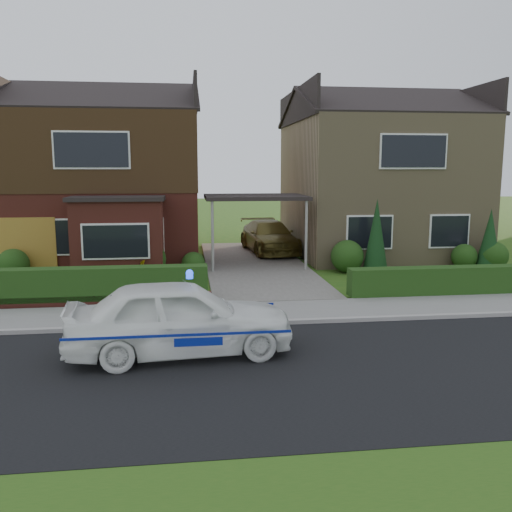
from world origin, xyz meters
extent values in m
plane|color=#285516|center=(0.00, 0.00, 0.00)|extent=(120.00, 120.00, 0.00)
cube|color=black|center=(0.00, 0.00, 0.00)|extent=(60.00, 6.00, 0.02)
cube|color=#9E9993|center=(0.00, 3.05, 0.06)|extent=(60.00, 0.16, 0.12)
cube|color=slate|center=(0.00, 4.10, 0.05)|extent=(60.00, 2.00, 0.10)
cube|color=#666059|center=(0.00, 11.00, 0.06)|extent=(3.80, 12.00, 0.12)
cube|color=maroon|center=(-5.80, 14.00, 2.90)|extent=(7.20, 8.00, 5.80)
cube|color=white|center=(-7.38, 9.98, 1.40)|extent=(1.80, 0.08, 1.30)
cube|color=white|center=(-4.22, 9.98, 1.40)|extent=(1.60, 0.08, 1.30)
cube|color=white|center=(-5.80, 9.98, 4.40)|extent=(2.60, 0.08, 1.30)
cube|color=black|center=(-5.80, 14.00, 4.35)|extent=(7.26, 8.06, 2.90)
cube|color=maroon|center=(-4.94, 9.30, 1.35)|extent=(3.00, 1.40, 2.70)
cube|color=black|center=(-4.94, 9.30, 2.77)|extent=(3.20, 1.60, 0.14)
cube|color=#98835D|center=(5.80, 14.00, 2.90)|extent=(7.20, 8.00, 5.80)
cube|color=white|center=(4.22, 9.98, 1.40)|extent=(1.80, 0.08, 1.30)
cube|color=white|center=(7.38, 9.98, 1.40)|extent=(1.60, 0.08, 1.30)
cube|color=white|center=(5.80, 9.98, 4.40)|extent=(2.60, 0.08, 1.30)
cube|color=black|center=(0.00, 11.00, 2.70)|extent=(3.80, 3.00, 0.14)
cylinder|color=gray|center=(-1.70, 9.60, 1.35)|extent=(0.10, 0.10, 2.70)
cylinder|color=gray|center=(1.70, 9.60, 1.35)|extent=(0.10, 0.10, 2.70)
cube|color=#8D611E|center=(-8.25, 9.96, 1.05)|extent=(2.20, 0.10, 2.10)
cube|color=maroon|center=(-5.80, 5.30, 0.18)|extent=(7.70, 0.25, 0.36)
cube|color=#173812|center=(-5.80, 5.45, 0.00)|extent=(7.50, 0.55, 0.90)
cube|color=#173812|center=(5.80, 5.35, 0.00)|extent=(7.50, 0.55, 0.80)
sphere|color=#173812|center=(-8.50, 9.50, 0.54)|extent=(1.08, 1.08, 1.08)
sphere|color=#173812|center=(-4.00, 9.30, 0.66)|extent=(1.32, 1.32, 1.32)
sphere|color=#173812|center=(-2.40, 9.60, 0.42)|extent=(0.84, 0.84, 0.84)
sphere|color=#173812|center=(3.20, 9.40, 0.60)|extent=(1.20, 1.20, 1.20)
sphere|color=#173812|center=(7.80, 9.50, 0.48)|extent=(0.96, 0.96, 0.96)
sphere|color=#173812|center=(8.80, 9.20, 0.54)|extent=(1.08, 1.08, 1.08)
cone|color=black|center=(4.20, 9.20, 1.30)|extent=(0.90, 0.90, 2.60)
cone|color=black|center=(8.60, 9.20, 1.10)|extent=(0.90, 0.90, 2.20)
imported|color=white|center=(-2.77, 1.20, 0.78)|extent=(2.26, 4.71, 1.55)
sphere|color=#193FF2|center=(-2.54, 1.20, 1.63)|extent=(0.17, 0.17, 0.17)
cube|color=navy|center=(-2.77, 0.28, 0.71)|extent=(4.19, 0.02, 0.05)
cube|color=navy|center=(-2.77, 2.12, 0.71)|extent=(4.19, 0.01, 0.05)
ellipsoid|color=black|center=(-4.04, 1.10, 1.07)|extent=(0.22, 0.17, 0.21)
sphere|color=white|center=(-4.03, 1.04, 1.06)|extent=(0.11, 0.11, 0.11)
sphere|color=black|center=(-4.02, 1.08, 1.21)|extent=(0.13, 0.13, 0.13)
cone|color=black|center=(-4.07, 1.09, 1.28)|extent=(0.04, 0.04, 0.05)
cone|color=black|center=(-3.98, 1.09, 1.28)|extent=(0.04, 0.04, 0.05)
imported|color=brown|center=(1.00, 13.94, 0.80)|extent=(2.39, 4.88, 1.37)
imported|color=gray|center=(-8.18, 7.39, 0.37)|extent=(0.47, 0.40, 0.74)
imported|color=gray|center=(-4.18, 8.50, 0.38)|extent=(0.54, 0.51, 0.77)
imported|color=gray|center=(-2.57, 6.00, 0.37)|extent=(0.46, 0.46, 0.74)
camera|label=1|loc=(-2.58, -9.55, 3.77)|focal=38.00mm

